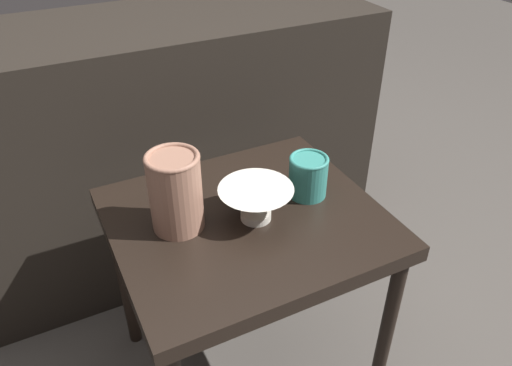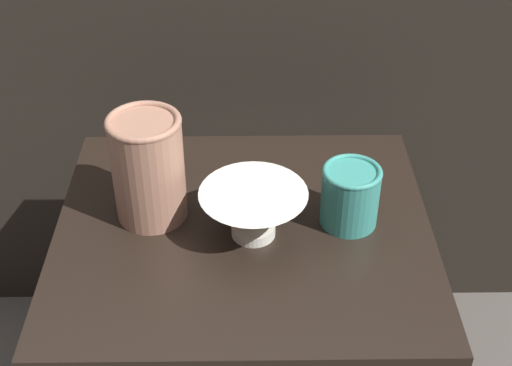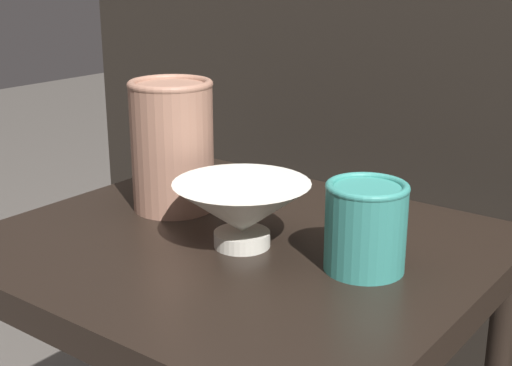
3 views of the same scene
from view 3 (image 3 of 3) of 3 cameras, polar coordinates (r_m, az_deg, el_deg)
name	(u,v)px [view 3 (image 3 of 3)]	position (r m, az deg, el deg)	size (l,w,h in m)	color
table	(241,285)	(0.95, -1.25, -8.16)	(0.62, 0.55, 0.55)	black
couch_backdrop	(435,205)	(1.49, 14.14, -1.71)	(1.38, 0.50, 0.85)	black
bowl	(242,209)	(0.88, -1.14, -2.10)	(0.17, 0.17, 0.08)	silver
vase_textured_left	(172,143)	(1.02, -6.72, 3.16)	(0.12, 0.12, 0.19)	#996B56
vase_colorful_right	(366,225)	(0.83, 8.76, -3.35)	(0.10, 0.10, 0.11)	teal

